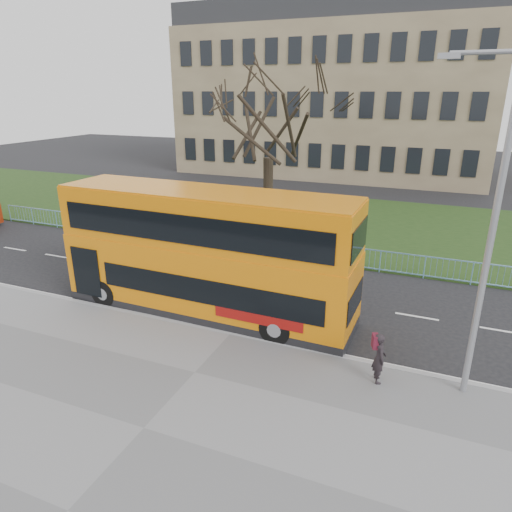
{
  "coord_description": "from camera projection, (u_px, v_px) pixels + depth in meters",
  "views": [
    {
      "loc": [
        6.2,
        -14.36,
        8.19
      ],
      "look_at": [
        -0.08,
        1.0,
        2.15
      ],
      "focal_mm": 32.0,
      "sensor_mm": 36.0,
      "label": 1
    }
  ],
  "objects": [
    {
      "name": "pavement",
      "position": [
        144.0,
        430.0,
        11.61
      ],
      "size": [
        80.0,
        10.5,
        0.12
      ],
      "primitive_type": "cube",
      "color": "slate",
      "rests_on": "ground"
    },
    {
      "name": "pedestrian",
      "position": [
        379.0,
        358.0,
        13.2
      ],
      "size": [
        0.54,
        0.66,
        1.56
      ],
      "primitive_type": "imported",
      "rotation": [
        0.0,
        0.0,
        1.91
      ],
      "color": "black",
      "rests_on": "pavement"
    },
    {
      "name": "guard_railing",
      "position": [
        299.0,
        251.0,
        23.05
      ],
      "size": [
        40.0,
        0.12,
        1.1
      ],
      "primitive_type": null,
      "color": "#7DBBDF",
      "rests_on": "ground"
    },
    {
      "name": "ground",
      "position": [
        248.0,
        317.0,
        17.5
      ],
      "size": [
        120.0,
        120.0,
        0.0
      ],
      "primitive_type": "plane",
      "color": "black",
      "rests_on": "ground"
    },
    {
      "name": "street_lamp",
      "position": [
        488.0,
        225.0,
        11.4
      ],
      "size": [
        1.9,
        0.24,
        8.94
      ],
      "rotation": [
        0.0,
        0.0,
        -0.03
      ],
      "color": "gray",
      "rests_on": "pavement"
    },
    {
      "name": "kerb",
      "position": [
        231.0,
        334.0,
        16.13
      ],
      "size": [
        80.0,
        0.2,
        0.14
      ],
      "primitive_type": "cube",
      "color": "gray",
      "rests_on": "ground"
    },
    {
      "name": "grass_verge",
      "position": [
        334.0,
        222.0,
        29.93
      ],
      "size": [
        80.0,
        15.4,
        0.08
      ],
      "primitive_type": "cube",
      "color": "#193312",
      "rests_on": "ground"
    },
    {
      "name": "yellow_bus",
      "position": [
        206.0,
        250.0,
        17.09
      ],
      "size": [
        11.39,
        2.95,
        4.75
      ],
      "rotation": [
        0.0,
        0.0,
        -0.02
      ],
      "color": "orange",
      "rests_on": "ground"
    },
    {
      "name": "bare_tree",
      "position": [
        269.0,
        142.0,
        25.39
      ],
      "size": [
        7.57,
        7.57,
        10.81
      ],
      "primitive_type": null,
      "color": "black",
      "rests_on": "grass_verge"
    },
    {
      "name": "civic_building",
      "position": [
        336.0,
        103.0,
        47.33
      ],
      "size": [
        30.0,
        15.0,
        14.0
      ],
      "primitive_type": "cube",
      "color": "#78654C",
      "rests_on": "ground"
    }
  ]
}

